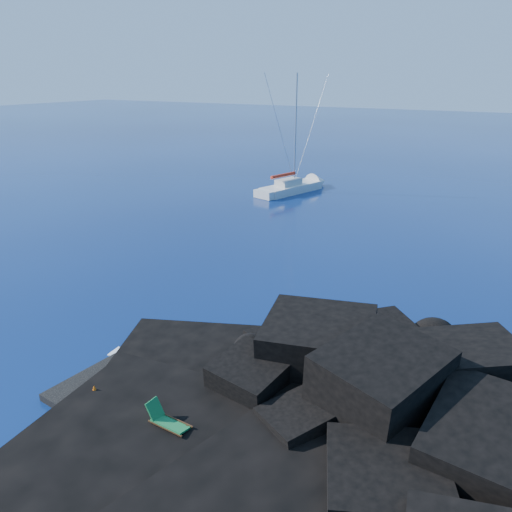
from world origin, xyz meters
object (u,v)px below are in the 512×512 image
at_px(deck_chair, 170,419).
at_px(marker_cone, 95,390).
at_px(sunbather, 156,389).
at_px(sailboat, 291,192).

height_order(deck_chair, marker_cone, deck_chair).
height_order(sunbather, marker_cone, marker_cone).
height_order(sailboat, marker_cone, sailboat).
distance_m(deck_chair, sunbather, 2.89).
distance_m(sailboat, sunbather, 42.56).
bearing_deg(sunbather, marker_cone, -142.14).
bearing_deg(sailboat, deck_chair, -54.63).
bearing_deg(sunbather, deck_chair, -34.66).
distance_m(sunbather, marker_cone, 2.68).
xyz_separation_m(sailboat, marker_cone, (10.47, -42.13, 0.61)).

